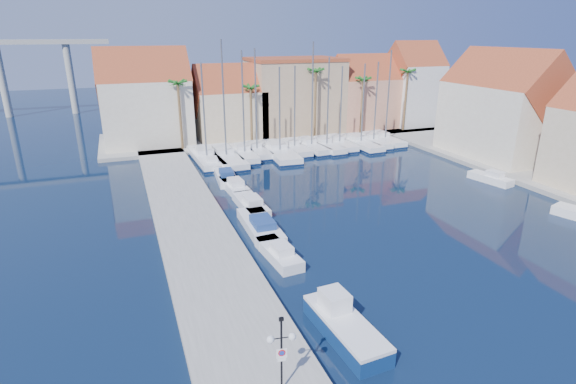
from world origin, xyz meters
The scene contains 36 objects.
ground centered at (0.00, 0.00, 0.00)m, with size 260.00×260.00×0.00m, color black.
quay_west centered at (-9.00, 13.50, 0.25)m, with size 6.00×77.00×0.50m, color gray.
shore_north centered at (10.00, 48.00, 0.25)m, with size 54.00×16.00×0.50m, color gray.
shore_east centered at (32.00, 15.00, 0.25)m, with size 12.00×60.00×0.50m, color gray.
lamp_post centered at (-8.30, -4.91, 3.02)m, with size 1.29×0.49×3.84m.
fishing_boat centered at (-3.63, -1.89, 0.72)m, with size 2.44×6.27×2.15m.
motorboat_west_0 centered at (-3.97, 7.68, 0.51)m, with size 2.15×5.40×1.40m.
motorboat_west_1 centered at (-3.78, 12.81, 0.51)m, with size 2.46×7.27×1.40m.
motorboat_west_2 centered at (-3.13, 17.92, 0.51)m, with size 2.14×6.21×1.40m.
motorboat_west_3 centered at (-3.27, 23.66, 0.51)m, with size 2.17×5.84×1.40m.
motorboat_west_4 centered at (-3.34, 27.30, 0.51)m, with size 2.59×6.44×1.40m.
motorboat_west_5 centered at (-3.78, 32.88, 0.51)m, with size 2.14×5.57×1.40m.
motorboat_east_1 centered at (24.02, 16.31, 0.51)m, with size 2.49×5.08×1.40m.
sailboat_0 centered at (-3.96, 35.90, 0.57)m, with size 3.27×11.21×12.32m.
sailboat_1 centered at (-1.54, 35.40, 0.59)m, with size 3.42×11.95×14.98m.
sailboat_2 centered at (1.14, 35.98, 0.63)m, with size 2.76×8.95×13.69m.
sailboat_3 centered at (3.09, 37.00, 0.65)m, with size 2.62×8.26×13.88m.
sailboat_4 centered at (5.82, 35.49, 0.55)m, with size 3.86×12.04×11.64m.
sailboat_5 centered at (8.39, 36.64, 0.59)m, with size 2.48×8.72×11.63m.
sailboat_6 centered at (10.95, 36.74, 0.64)m, with size 3.00×9.13×14.61m.
sailboat_7 centered at (13.10, 36.24, 0.61)m, with size 2.72×8.86×12.67m.
sailboat_8 centered at (15.41, 36.80, 0.59)m, with size 2.37×8.70×11.42m.
sailboat_9 centered at (18.36, 35.98, 0.58)m, with size 3.04×10.01×11.73m.
sailboat_10 centered at (20.73, 36.33, 0.60)m, with size 2.44×8.49×11.90m.
sailboat_11 centered at (22.97, 36.82, 0.62)m, with size 2.67×8.99×13.40m.
building_0 centered at (-10.00, 47.00, 6.52)m, with size 12.30×9.00×13.50m.
building_1 centered at (2.00, 47.00, 5.30)m, with size 10.30×8.00×11.00m.
building_2 centered at (13.00, 48.00, 6.26)m, with size 14.20×10.20×11.50m.
building_3 centered at (25.00, 47.00, 5.86)m, with size 10.30×8.00×12.00m.
building_4 centered at (34.00, 46.00, 6.97)m, with size 8.30×8.00×14.00m.
building_6 centered at (32.00, 24.00, 6.52)m, with size 9.00×14.30×13.50m.
palm_0 centered at (-6.00, 42.00, 9.08)m, with size 2.60×2.60×10.15m.
palm_1 centered at (4.00, 42.00, 8.14)m, with size 2.60×2.60×9.15m.
palm_2 centered at (14.00, 42.00, 10.02)m, with size 2.60×2.60×11.15m.
palm_3 centered at (22.00, 42.00, 8.61)m, with size 2.60×2.60×9.65m.
palm_4 centered at (30.00, 42.00, 9.55)m, with size 2.60×2.60×10.65m.
Camera 1 is at (-13.69, -20.05, 15.68)m, focal length 28.00 mm.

